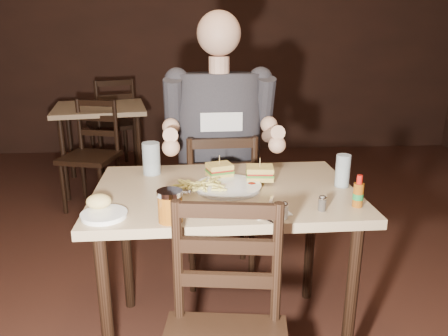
{
  "coord_description": "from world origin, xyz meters",
  "views": [
    {
      "loc": [
        -0.24,
        -1.81,
        1.43
      ],
      "look_at": [
        -0.11,
        0.02,
        0.85
      ],
      "focal_mm": 35.0,
      "sensor_mm": 36.0,
      "label": 1
    }
  ],
  "objects": [
    {
      "name": "dinner_plate",
      "position": [
        -0.09,
        -0.04,
        0.78
      ],
      "size": [
        0.28,
        0.28,
        0.02
      ],
      "primitive_type": "cylinder",
      "rotation": [
        0.0,
        0.0,
        0.01
      ],
      "color": "white",
      "rests_on": "main_table"
    },
    {
      "name": "fries_pile",
      "position": [
        -0.22,
        -0.07,
        0.8
      ],
      "size": [
        0.26,
        0.18,
        0.04
      ],
      "primitive_type": null,
      "rotation": [
        0.0,
        0.0,
        0.01
      ],
      "color": "#CBBF56",
      "rests_on": "dinner_plate"
    },
    {
      "name": "bread_roll",
      "position": [
        -0.6,
        -0.25,
        0.81
      ],
      "size": [
        0.1,
        0.08,
        0.06
      ],
      "primitive_type": "ellipsoid",
      "rotation": [
        0.0,
        0.0,
        0.01
      ],
      "color": "#DFC473",
      "rests_on": "side_plate"
    },
    {
      "name": "salt_shaker",
      "position": [
        0.09,
        -0.36,
        0.8
      ],
      "size": [
        0.03,
        0.03,
        0.06
      ],
      "primitive_type": null,
      "rotation": [
        0.0,
        0.0,
        0.01
      ],
      "color": "white",
      "rests_on": "main_table"
    },
    {
      "name": "pepper_shaker",
      "position": [
        0.25,
        -0.3,
        0.8
      ],
      "size": [
        0.03,
        0.03,
        0.06
      ],
      "primitive_type": null,
      "rotation": [
        0.0,
        0.0,
        0.01
      ],
      "color": "#38332D",
      "rests_on": "main_table"
    },
    {
      "name": "sandwich_right",
      "position": [
        0.06,
        0.04,
        0.84
      ],
      "size": [
        0.13,
        0.11,
        0.1
      ],
      "primitive_type": null,
      "rotation": [
        0.0,
        0.0,
        -0.09
      ],
      "color": "#DEBF5D",
      "rests_on": "dinner_plate"
    },
    {
      "name": "knife",
      "position": [
        0.0,
        -0.35,
        0.78
      ],
      "size": [
        0.11,
        0.17,
        0.0
      ],
      "primitive_type": "cube",
      "rotation": [
        0.0,
        0.0,
        0.54
      ],
      "color": "silver",
      "rests_on": "napkin"
    },
    {
      "name": "hot_sauce",
      "position": [
        0.4,
        -0.27,
        0.83
      ],
      "size": [
        0.04,
        0.04,
        0.13
      ],
      "primitive_type": null,
      "rotation": [
        0.0,
        0.0,
        0.01
      ],
      "color": "brown",
      "rests_on": "main_table"
    },
    {
      "name": "fork",
      "position": [
        0.06,
        -0.23,
        0.78
      ],
      "size": [
        0.06,
        0.17,
        0.01
      ],
      "primitive_type": "cube",
      "rotation": [
        0.0,
        0.0,
        -0.28
      ],
      "color": "silver",
      "rests_on": "napkin"
    },
    {
      "name": "syrup_dispenser",
      "position": [
        -0.33,
        -0.36,
        0.83
      ],
      "size": [
        0.09,
        0.09,
        0.12
      ],
      "primitive_type": null,
      "rotation": [
        0.0,
        0.0,
        0.01
      ],
      "color": "brown",
      "rests_on": "main_table"
    },
    {
      "name": "bg_table",
      "position": [
        -1.09,
        2.24,
        0.68
      ],
      "size": [
        0.92,
        0.92,
        0.77
      ],
      "rotation": [
        0.0,
        0.0,
        0.17
      ],
      "color": "tan",
      "rests_on": "ground"
    },
    {
      "name": "chair_far",
      "position": [
        -0.1,
        0.55,
        0.45
      ],
      "size": [
        0.43,
        0.47,
        0.9
      ],
      "primitive_type": null,
      "rotation": [
        0.0,
        0.0,
        3.18
      ],
      "color": "black",
      "rests_on": "ground"
    },
    {
      "name": "ketchup_dollop",
      "position": [
        0.01,
        -0.03,
        0.79
      ],
      "size": [
        0.04,
        0.04,
        0.01
      ],
      "primitive_type": "ellipsoid",
      "rotation": [
        0.0,
        0.0,
        0.01
      ],
      "color": "maroon",
      "rests_on": "dinner_plate"
    },
    {
      "name": "sandwich_left",
      "position": [
        -0.12,
        0.09,
        0.83
      ],
      "size": [
        0.13,
        0.12,
        0.1
      ],
      "primitive_type": null,
      "rotation": [
        0.0,
        0.0,
        0.29
      ],
      "color": "#DEBF5D",
      "rests_on": "dinner_plate"
    },
    {
      "name": "side_plate",
      "position": [
        -0.57,
        -0.3,
        0.78
      ],
      "size": [
        0.17,
        0.17,
        0.01
      ],
      "primitive_type": "cylinder",
      "rotation": [
        0.0,
        0.0,
        0.01
      ],
      "color": "white",
      "rests_on": "main_table"
    },
    {
      "name": "bg_chair_near",
      "position": [
        -1.09,
        1.69,
        0.44
      ],
      "size": [
        0.51,
        0.54,
        0.88
      ],
      "primitive_type": null,
      "rotation": [
        0.0,
        0.0,
        -0.26
      ],
      "color": "black",
      "rests_on": "ground"
    },
    {
      "name": "room_shell",
      "position": [
        0.0,
        0.0,
        1.4
      ],
      "size": [
        7.0,
        7.0,
        7.0
      ],
      "color": "black",
      "rests_on": "ground"
    },
    {
      "name": "glass_right",
      "position": [
        0.41,
        -0.04,
        0.84
      ],
      "size": [
        0.06,
        0.06,
        0.14
      ],
      "primitive_type": "cylinder",
      "rotation": [
        0.0,
        0.0,
        0.01
      ],
      "color": "silver",
      "rests_on": "main_table"
    },
    {
      "name": "bg_chair_far",
      "position": [
        -1.09,
        2.79,
        0.48
      ],
      "size": [
        0.61,
        0.63,
        0.97
      ],
      "primitive_type": null,
      "rotation": [
        0.0,
        0.0,
        3.57
      ],
      "color": "black",
      "rests_on": "ground"
    },
    {
      "name": "glass_left",
      "position": [
        -0.44,
        0.2,
        0.85
      ],
      "size": [
        0.08,
        0.08,
        0.15
      ],
      "primitive_type": "cylinder",
      "rotation": [
        0.0,
        0.0,
        0.01
      ],
      "color": "silver",
      "rests_on": "main_table"
    },
    {
      "name": "napkin",
      "position": [
        0.04,
        -0.29,
        0.77
      ],
      "size": [
        0.17,
        0.16,
        0.0
      ],
      "primitive_type": "cube",
      "rotation": [
        0.0,
        0.0,
        0.24
      ],
      "color": "white",
      "rests_on": "main_table"
    },
    {
      "name": "diner",
      "position": [
        -0.09,
        0.5,
        1.0
      ],
      "size": [
        0.63,
        0.5,
        1.06
      ],
      "primitive_type": null,
      "rotation": [
        0.0,
        0.0,
        0.03
      ],
      "color": "#2D2C31",
      "rests_on": "chair_far"
    },
    {
      "name": "main_table",
      "position": [
        -0.11,
        -0.03,
        0.68
      ],
      "size": [
        1.14,
        0.77,
        0.77
      ],
      "rotation": [
        0.0,
        0.0,
        0.01
      ],
      "color": "tan",
      "rests_on": "ground"
    }
  ]
}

